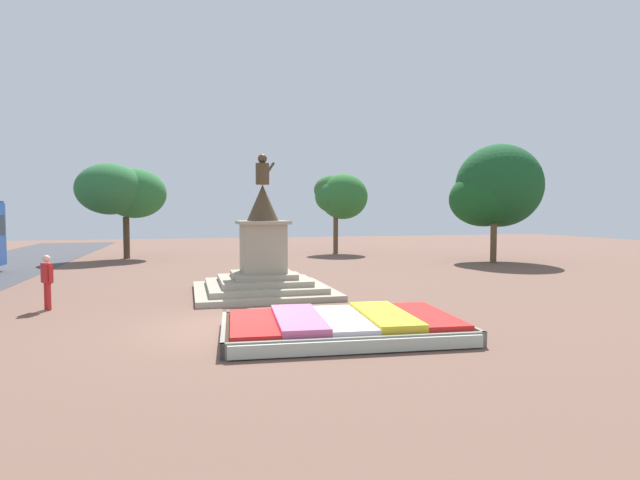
{
  "coord_description": "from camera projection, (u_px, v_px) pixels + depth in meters",
  "views": [
    {
      "loc": [
        -0.92,
        -13.03,
        3.01
      ],
      "look_at": [
        3.18,
        2.34,
        2.13
      ],
      "focal_mm": 28.0,
      "sensor_mm": 36.0,
      "label": 1
    }
  ],
  "objects": [
    {
      "name": "ground_plane",
      "position": [
        225.0,
        328.0,
        12.97
      ],
      "size": [
        93.9,
        93.9,
        0.0
      ],
      "primitive_type": "plane",
      "color": "brown"
    },
    {
      "name": "flower_planter",
      "position": [
        344.0,
        326.0,
        12.26
      ],
      "size": [
        6.13,
        4.04,
        0.52
      ],
      "color": "#38281C",
      "rests_on": "ground_plane"
    },
    {
      "name": "statue_monument",
      "position": [
        263.0,
        265.0,
        18.55
      ],
      "size": [
        5.0,
        5.0,
        5.16
      ],
      "color": "#9E9480",
      "rests_on": "ground_plane"
    },
    {
      "name": "pedestrian_near_planter",
      "position": [
        47.0,
        278.0,
        15.37
      ],
      "size": [
        0.4,
        0.48,
        1.7
      ],
      "color": "red",
      "rests_on": "ground_plane"
    },
    {
      "name": "park_tree_far_left",
      "position": [
        122.0,
        191.0,
        32.19
      ],
      "size": [
        5.53,
        4.67,
        6.14
      ],
      "color": "#4C3823",
      "rests_on": "ground_plane"
    },
    {
      "name": "park_tree_behind_statue",
      "position": [
        339.0,
        196.0,
        36.81
      ],
      "size": [
        3.87,
        3.67,
        5.86
      ],
      "color": "brown",
      "rests_on": "ground_plane"
    },
    {
      "name": "park_tree_far_right",
      "position": [
        495.0,
        191.0,
        30.52
      ],
      "size": [
        5.58,
        5.31,
        7.19
      ],
      "color": "brown",
      "rests_on": "ground_plane"
    }
  ]
}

